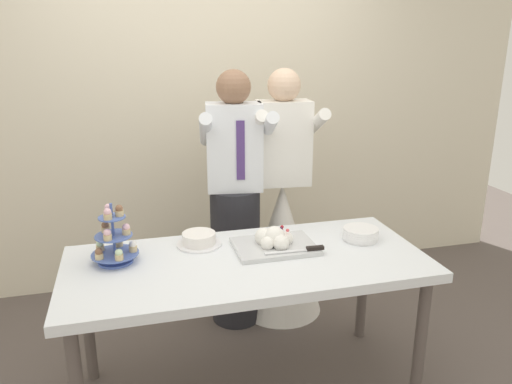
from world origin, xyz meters
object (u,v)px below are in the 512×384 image
main_cake_tray (274,242)px  plate_stack (360,234)px  person_groom (235,215)px  person_bride (282,231)px  cupcake_stand (114,241)px  round_cake (199,240)px  dessert_table (247,273)px

main_cake_tray → plate_stack: main_cake_tray is taller
person_groom → person_bride: (0.33, 0.04, -0.16)m
cupcake_stand → round_cake: (0.43, 0.11, -0.08)m
dessert_table → round_cake: (-0.21, 0.24, 0.11)m
main_cake_tray → person_bride: (0.26, 0.68, -0.23)m
round_cake → person_bride: bearing=40.1°
main_cake_tray → cupcake_stand: bearing=177.2°
dessert_table → main_cake_tray: main_cake_tray is taller
person_bride → cupcake_stand: bearing=-148.9°
dessert_table → round_cake: size_ratio=7.50×
person_groom → person_bride: 0.37m
cupcake_stand → main_cake_tray: cupcake_stand is taller
cupcake_stand → main_cake_tray: 0.81m
person_groom → person_bride: size_ratio=1.00×
cupcake_stand → person_bride: person_bride is taller
cupcake_stand → plate_stack: size_ratio=1.55×
round_cake → person_groom: person_groom is taller
main_cake_tray → person_groom: 0.65m
dessert_table → round_cake: round_cake is taller
dessert_table → main_cake_tray: bearing=28.7°
round_cake → plate_stack: bearing=-9.9°
dessert_table → plate_stack: plate_stack is taller
dessert_table → person_bride: 0.89m
dessert_table → cupcake_stand: bearing=168.3°
main_cake_tray → person_groom: bearing=96.1°
dessert_table → cupcake_stand: 0.68m
person_bride → person_groom: bearing=-172.5°
main_cake_tray → person_groom: person_groom is taller
main_cake_tray → person_groom: (-0.07, 0.64, -0.07)m
cupcake_stand → plate_stack: 1.30m
round_cake → person_groom: bearing=58.1°
person_groom → main_cake_tray: bearing=-83.9°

